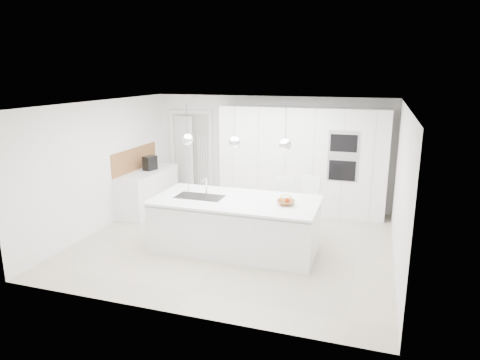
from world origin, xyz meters
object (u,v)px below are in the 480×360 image
(fruit_bowl, at_px, (286,203))
(bar_stool_right, at_px, (309,208))
(espresso_machine, at_px, (150,163))
(bar_stool_left, at_px, (282,207))
(island_base, at_px, (235,226))

(fruit_bowl, distance_m, bar_stool_right, 1.08)
(espresso_machine, relative_size, bar_stool_left, 0.29)
(bar_stool_left, xyz_separation_m, bar_stool_right, (0.51, -0.02, 0.03))
(fruit_bowl, bearing_deg, island_base, -179.39)
(bar_stool_right, bearing_deg, espresso_machine, -176.46)
(island_base, xyz_separation_m, espresso_machine, (-2.53, 1.60, 0.63))
(island_base, bearing_deg, fruit_bowl, 0.61)
(island_base, bearing_deg, bar_stool_right, 41.32)
(island_base, relative_size, espresso_machine, 8.92)
(island_base, bearing_deg, espresso_machine, 147.63)
(fruit_bowl, relative_size, bar_stool_left, 0.28)
(bar_stool_right, bearing_deg, bar_stool_left, -168.83)
(espresso_machine, relative_size, bar_stool_right, 0.28)
(bar_stool_left, relative_size, bar_stool_right, 0.95)
(island_base, height_order, bar_stool_right, bar_stool_right)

